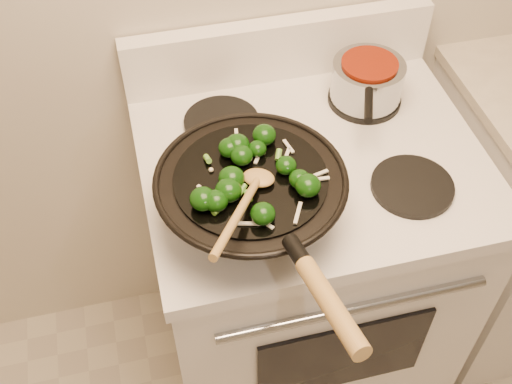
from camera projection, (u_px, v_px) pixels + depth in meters
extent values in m
cube|color=white|center=(301.00, 274.00, 1.82)|extent=(0.76, 0.64, 0.88)
cube|color=white|center=(312.00, 161.00, 1.48)|extent=(0.78, 0.66, 0.04)
cube|color=white|center=(279.00, 49.00, 1.59)|extent=(0.78, 0.05, 0.16)
cylinder|color=#989BA0|center=(354.00, 309.00, 1.36)|extent=(0.60, 0.02, 0.02)
cube|color=black|center=(342.00, 358.00, 1.53)|extent=(0.42, 0.01, 0.28)
cylinder|color=black|center=(251.00, 217.00, 1.33)|extent=(0.18, 0.18, 0.01)
cylinder|color=black|center=(412.00, 186.00, 1.39)|extent=(0.18, 0.18, 0.01)
cylinder|color=black|center=(222.00, 122.00, 1.52)|extent=(0.18, 0.18, 0.01)
cylinder|color=black|center=(364.00, 98.00, 1.58)|extent=(0.18, 0.18, 0.01)
torus|color=black|center=(251.00, 179.00, 1.25)|extent=(0.38, 0.38, 0.01)
cylinder|color=black|center=(251.00, 178.00, 1.24)|extent=(0.30, 0.30, 0.01)
cylinder|color=black|center=(297.00, 251.00, 1.09)|extent=(0.04, 0.07, 0.04)
cylinder|color=#AA8142|center=(331.00, 306.00, 0.99)|extent=(0.06, 0.20, 0.07)
ellipsoid|color=#0D3308|center=(264.00, 135.00, 1.29)|extent=(0.05, 0.05, 0.04)
cylinder|color=#548730|center=(271.00, 138.00, 1.30)|extent=(0.02, 0.02, 0.01)
ellipsoid|color=#0D3308|center=(286.00, 165.00, 1.24)|extent=(0.04, 0.04, 0.04)
ellipsoid|color=#0D3308|center=(216.00, 201.00, 1.18)|extent=(0.05, 0.05, 0.04)
ellipsoid|color=#0D3308|center=(263.00, 214.00, 1.16)|extent=(0.05, 0.05, 0.04)
cylinder|color=#548730|center=(270.00, 217.00, 1.17)|extent=(0.02, 0.02, 0.02)
ellipsoid|color=#0D3308|center=(229.00, 148.00, 1.27)|extent=(0.04, 0.04, 0.04)
ellipsoid|color=#0D3308|center=(228.00, 190.00, 1.19)|extent=(0.05, 0.05, 0.04)
ellipsoid|color=#0D3308|center=(232.00, 178.00, 1.21)|extent=(0.05, 0.05, 0.04)
cylinder|color=#548730|center=(240.00, 182.00, 1.22)|extent=(0.02, 0.02, 0.01)
ellipsoid|color=#0D3308|center=(242.00, 155.00, 1.25)|extent=(0.05, 0.05, 0.04)
ellipsoid|color=#0D3308|center=(308.00, 185.00, 1.20)|extent=(0.05, 0.05, 0.04)
ellipsoid|color=#0D3308|center=(257.00, 149.00, 1.27)|extent=(0.04, 0.04, 0.03)
cylinder|color=#548730|center=(263.00, 151.00, 1.28)|extent=(0.01, 0.02, 0.02)
ellipsoid|color=#0D3308|center=(299.00, 179.00, 1.22)|extent=(0.04, 0.04, 0.03)
ellipsoid|color=#0D3308|center=(229.00, 147.00, 1.27)|extent=(0.04, 0.04, 0.03)
ellipsoid|color=#0D3308|center=(237.00, 145.00, 1.27)|extent=(0.05, 0.05, 0.04)
cylinder|color=#548730|center=(245.00, 148.00, 1.28)|extent=(0.01, 0.02, 0.02)
ellipsoid|color=#0D3308|center=(203.00, 199.00, 1.18)|extent=(0.05, 0.05, 0.04)
cube|color=white|center=(262.00, 142.00, 1.30)|extent=(0.04, 0.04, 0.00)
cube|color=white|center=(237.00, 135.00, 1.31)|extent=(0.01, 0.04, 0.00)
cube|color=white|center=(316.00, 179.00, 1.23)|extent=(0.05, 0.01, 0.00)
cube|color=white|center=(316.00, 175.00, 1.24)|extent=(0.05, 0.02, 0.00)
cube|color=white|center=(298.00, 213.00, 1.18)|extent=(0.03, 0.05, 0.00)
cube|color=white|center=(286.00, 156.00, 1.27)|extent=(0.03, 0.04, 0.00)
cube|color=white|center=(288.00, 146.00, 1.29)|extent=(0.02, 0.04, 0.00)
cube|color=white|center=(249.00, 224.00, 1.16)|extent=(0.04, 0.02, 0.00)
cube|color=white|center=(205.00, 191.00, 1.21)|extent=(0.03, 0.04, 0.00)
cube|color=white|center=(250.00, 148.00, 1.29)|extent=(0.03, 0.03, 0.00)
cube|color=white|center=(258.00, 157.00, 1.27)|extent=(0.03, 0.04, 0.00)
cube|color=white|center=(263.00, 222.00, 1.16)|extent=(0.03, 0.04, 0.00)
cylinder|color=#5EA435|center=(227.00, 144.00, 1.29)|extent=(0.03, 0.02, 0.02)
cylinder|color=#5EA435|center=(248.00, 196.00, 1.20)|extent=(0.02, 0.02, 0.01)
cylinder|color=#5EA435|center=(242.00, 190.00, 1.21)|extent=(0.02, 0.03, 0.01)
cylinder|color=#5EA435|center=(207.00, 159.00, 1.26)|extent=(0.01, 0.02, 0.01)
cylinder|color=#5EA435|center=(218.00, 210.00, 1.18)|extent=(0.03, 0.02, 0.01)
cylinder|color=#5EA435|center=(219.00, 207.00, 1.18)|extent=(0.02, 0.03, 0.01)
cylinder|color=#5EA435|center=(278.00, 155.00, 1.27)|extent=(0.02, 0.03, 0.02)
sphere|color=beige|center=(238.00, 142.00, 1.30)|extent=(0.01, 0.01, 0.01)
sphere|color=beige|center=(221.00, 195.00, 1.21)|extent=(0.01, 0.01, 0.01)
sphere|color=beige|center=(211.00, 170.00, 1.25)|extent=(0.01, 0.01, 0.01)
ellipsoid|color=#AA8142|center=(259.00, 178.00, 1.23)|extent=(0.08, 0.07, 0.02)
cylinder|color=#AA8142|center=(237.00, 215.00, 1.11)|extent=(0.14, 0.23, 0.09)
cylinder|color=#989BA0|center=(367.00, 81.00, 1.54)|extent=(0.17, 0.17, 0.10)
cylinder|color=#6D1605|center=(370.00, 63.00, 1.50)|extent=(0.13, 0.13, 0.01)
cylinder|color=black|center=(369.00, 105.00, 1.42)|extent=(0.06, 0.11, 0.02)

